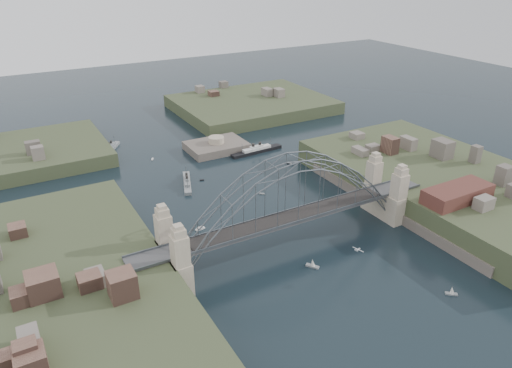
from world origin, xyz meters
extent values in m
plane|color=black|center=(0.00, 0.00, 0.00)|extent=(500.00, 500.00, 0.00)
cube|color=#464648|center=(0.00, 0.00, 8.00)|extent=(84.00, 6.00, 0.70)
cube|color=#4F565C|center=(0.00, -3.00, 8.55)|extent=(84.00, 0.25, 0.50)
cube|color=#4F565C|center=(0.00, 3.00, 8.55)|extent=(84.00, 0.25, 0.50)
cube|color=black|center=(0.00, 0.00, 8.55)|extent=(55.20, 5.20, 0.35)
cube|color=tan|center=(-31.50, -5.00, 8.85)|extent=(3.40, 3.40, 17.70)
cube|color=tan|center=(-31.50, 5.00, 8.85)|extent=(3.40, 3.40, 17.70)
cube|color=tan|center=(31.50, -5.00, 8.85)|extent=(3.40, 3.40, 17.70)
cube|color=tan|center=(31.50, 5.00, 8.85)|extent=(3.40, 3.40, 17.70)
cube|color=tan|center=(-31.50, 0.00, 4.00)|extent=(4.08, 13.80, 8.00)
cube|color=tan|center=(31.50, 0.00, 4.00)|extent=(4.08, 13.80, 8.00)
cube|color=#394327|center=(-58.00, 0.00, 2.00)|extent=(50.00, 90.00, 12.00)
cube|color=#5D5249|center=(-35.50, 0.00, 1.00)|extent=(6.00, 70.00, 4.00)
cube|color=#394327|center=(58.00, 0.00, 2.00)|extent=(50.00, 90.00, 12.00)
cube|color=#5D5249|center=(35.50, 0.00, 1.00)|extent=(6.00, 70.00, 4.00)
cube|color=#394327|center=(-55.00, 95.00, 0.50)|extent=(60.00, 45.00, 9.00)
cube|color=#394327|center=(50.00, 110.00, 0.75)|extent=(70.00, 55.00, 9.50)
cube|color=#5D5249|center=(12.00, 70.00, -0.50)|extent=(22.00, 16.00, 7.00)
cylinder|color=tan|center=(12.00, 70.00, 4.20)|extent=(6.00, 6.00, 2.40)
cube|color=#592D26|center=(44.00, -14.00, 10.00)|extent=(20.00, 8.00, 4.00)
cube|color=#464648|center=(39.00, -28.00, 0.70)|extent=(4.00, 22.00, 1.40)
cube|color=gray|center=(-9.54, 46.91, 0.36)|extent=(7.62, 16.19, 1.46)
cube|color=gray|center=(-9.54, 46.91, 1.46)|extent=(4.60, 9.05, 1.09)
cube|color=gray|center=(-9.54, 46.91, 2.28)|extent=(2.52, 4.27, 0.73)
cylinder|color=black|center=(-9.93, 45.83, 2.92)|extent=(0.79, 0.79, 1.46)
cylinder|color=black|center=(-9.15, 47.99, 2.92)|extent=(0.79, 0.79, 1.46)
cylinder|color=#4F565C|center=(-11.21, 42.27, 2.74)|extent=(0.15, 0.15, 3.65)
cylinder|color=#4F565C|center=(-7.87, 51.54, 2.74)|extent=(0.15, 0.15, 3.65)
cube|color=gray|center=(-23.52, 89.77, 0.36)|extent=(9.74, 13.19, 1.45)
cube|color=gray|center=(-23.52, 89.77, 1.45)|extent=(5.69, 7.48, 1.09)
cube|color=gray|center=(-23.52, 89.77, 2.27)|extent=(2.93, 3.63, 0.73)
cylinder|color=black|center=(-24.08, 88.92, 2.91)|extent=(0.72, 0.72, 1.45)
cylinder|color=black|center=(-22.95, 90.61, 2.91)|extent=(0.72, 0.72, 1.45)
cylinder|color=#4F565C|center=(-25.94, 86.14, 2.72)|extent=(0.15, 0.15, 3.63)
cylinder|color=#4F565C|center=(-21.09, 93.39, 2.72)|extent=(0.15, 0.15, 3.63)
cube|color=black|center=(24.20, 60.17, 0.39)|extent=(21.56, 4.28, 1.56)
cube|color=white|center=(24.20, 60.17, 1.56)|extent=(11.89, 2.94, 1.17)
cube|color=white|center=(24.20, 60.17, 2.43)|extent=(5.44, 1.94, 0.78)
cylinder|color=black|center=(22.70, 60.07, 3.11)|extent=(1.05, 1.05, 1.56)
cylinder|color=black|center=(25.70, 60.26, 3.11)|extent=(1.05, 1.05, 1.56)
cylinder|color=#4F565C|center=(17.79, 59.76, 2.92)|extent=(0.16, 0.16, 3.89)
cylinder|color=#4F565C|center=(30.61, 60.58, 2.92)|extent=(0.16, 0.16, 3.89)
cube|color=silver|center=(5.79, -18.74, 7.45)|extent=(1.49, 0.64, 0.26)
cube|color=silver|center=(5.79, -18.74, 7.49)|extent=(1.00, 2.90, 0.06)
cube|color=silver|center=(5.08, -18.93, 7.59)|extent=(0.38, 0.92, 0.32)
cube|color=white|center=(-17.22, 18.63, 0.15)|extent=(2.83, 1.34, 0.45)
cube|color=white|center=(-17.22, 18.63, 0.55)|extent=(1.74, 1.03, 0.40)
cylinder|color=black|center=(-17.22, 18.63, 1.00)|extent=(0.16, 0.16, 0.70)
cube|color=white|center=(8.23, 28.76, 0.15)|extent=(1.70, 1.63, 0.45)
cube|color=white|center=(-0.65, -10.68, 0.15)|extent=(2.66, 3.28, 0.45)
cylinder|color=#4F565C|center=(-0.65, -10.68, 1.20)|extent=(0.08, 0.08, 2.20)
cone|color=silver|center=(-0.65, -10.68, 1.20)|extent=(1.52, 1.59, 1.92)
cube|color=white|center=(29.04, 44.38, 0.15)|extent=(2.23, 2.48, 0.45)
cube|color=white|center=(29.04, 44.38, 0.55)|extent=(1.50, 1.62, 0.40)
cylinder|color=black|center=(29.04, 44.38, 1.00)|extent=(0.16, 0.16, 0.70)
cube|color=white|center=(-32.70, 58.33, 0.15)|extent=(3.08, 1.04, 0.45)
cube|color=white|center=(-4.11, 47.37, 0.15)|extent=(1.50, 0.99, 0.45)
cube|color=white|center=(19.93, -34.32, 0.15)|extent=(2.54, 2.35, 0.45)
cylinder|color=#4F565C|center=(19.93, -34.32, 1.20)|extent=(0.08, 0.08, 2.20)
cone|color=silver|center=(19.93, -34.32, 1.20)|extent=(1.59, 1.57, 1.92)
cube|color=white|center=(-12.65, 73.00, 0.15)|extent=(1.33, 1.91, 0.45)
camera|label=1|loc=(-58.98, -85.94, 67.33)|focal=33.28mm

